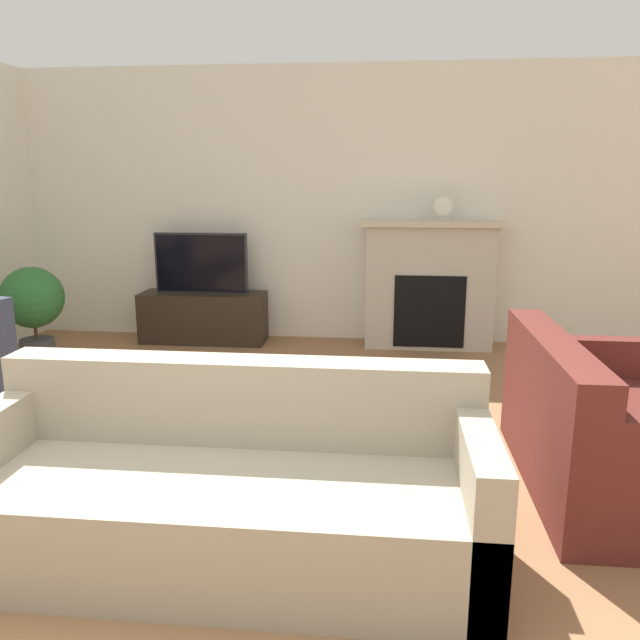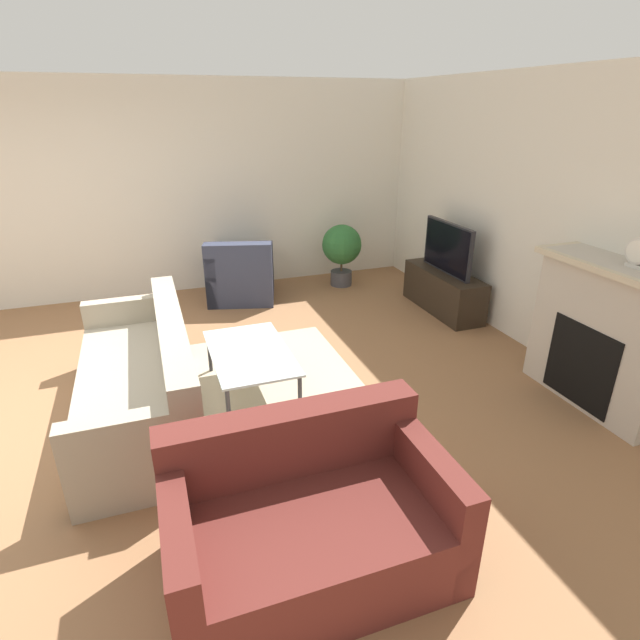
{
  "view_description": "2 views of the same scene",
  "coord_description": "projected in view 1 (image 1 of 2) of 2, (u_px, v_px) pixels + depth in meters",
  "views": [
    {
      "loc": [
        0.93,
        -1.62,
        1.64
      ],
      "look_at": [
        0.53,
        2.19,
        0.76
      ],
      "focal_mm": 35.0,
      "sensor_mm": 36.0,
      "label": 1
    },
    {
      "loc": [
        4.07,
        0.99,
        2.37
      ],
      "look_at": [
        0.61,
        2.22,
        0.78
      ],
      "focal_mm": 28.0,
      "sensor_mm": 36.0,
      "label": 2
    }
  ],
  "objects": [
    {
      "name": "tv",
      "position": [
        201.0,
        263.0,
        6.18
      ],
      "size": [
        0.93,
        0.06,
        0.6
      ],
      "color": "#232328",
      "rests_on": "tv_stand"
    },
    {
      "name": "mantel_clock",
      "position": [
        443.0,
        207.0,
        5.89
      ],
      "size": [
        0.2,
        0.07,
        0.23
      ],
      "color": "beige",
      "rests_on": "fireplace"
    },
    {
      "name": "tv_stand",
      "position": [
        204.0,
        317.0,
        6.31
      ],
      "size": [
        1.25,
        0.41,
        0.5
      ],
      "color": "#2D2319",
      "rests_on": "ground_plane"
    },
    {
      "name": "area_rug",
      "position": [
        264.0,
        457.0,
        3.73
      ],
      "size": [
        2.31,
        1.86,
        0.0
      ],
      "color": "#B7A88E",
      "rests_on": "ground_plane"
    },
    {
      "name": "couch_sectional",
      "position": [
        230.0,
        493.0,
        2.72
      ],
      "size": [
        2.23,
        0.85,
        0.82
      ],
      "color": "#9E937F",
      "rests_on": "ground_plane"
    },
    {
      "name": "couch_loveseat",
      "position": [
        606.0,
        436.0,
        3.32
      ],
      "size": [
        0.9,
        1.49,
        0.82
      ],
      "rotation": [
        0.0,
        0.0,
        1.57
      ],
      "color": "#5B231E",
      "rests_on": "ground_plane"
    },
    {
      "name": "potted_plant",
      "position": [
        33.0,
        303.0,
        5.57
      ],
      "size": [
        0.55,
        0.55,
        0.86
      ],
      "color": "#47474C",
      "rests_on": "ground_plane"
    },
    {
      "name": "wall_back",
      "position": [
        293.0,
        206.0,
        6.28
      ],
      "size": [
        8.48,
        0.06,
        2.7
      ],
      "color": "silver",
      "rests_on": "ground_plane"
    },
    {
      "name": "coffee_table",
      "position": [
        260.0,
        403.0,
        3.58
      ],
      "size": [
        1.11,
        0.66,
        0.41
      ],
      "color": "#333338",
      "rests_on": "ground_plane"
    },
    {
      "name": "fireplace",
      "position": [
        429.0,
        281.0,
        6.06
      ],
      "size": [
        1.34,
        0.47,
        1.24
      ],
      "color": "#BCB2A3",
      "rests_on": "ground_plane"
    }
  ]
}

